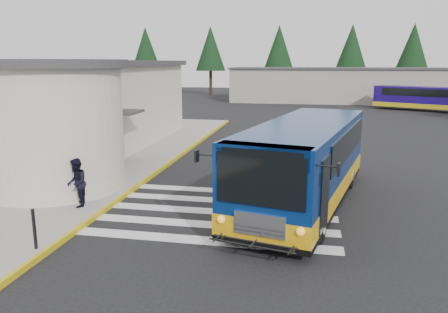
% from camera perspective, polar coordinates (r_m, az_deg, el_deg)
% --- Properties ---
extents(ground, '(140.00, 140.00, 0.00)m').
position_cam_1_polar(ground, '(15.24, 1.22, -6.35)').
color(ground, black).
rests_on(ground, ground).
extents(sidewalk, '(10.00, 34.00, 0.15)m').
position_cam_1_polar(sidewalk, '(22.04, -20.61, -1.09)').
color(sidewalk, gray).
rests_on(sidewalk, ground).
extents(curb_strip, '(0.12, 34.00, 0.16)m').
position_cam_1_polar(curb_strip, '(19.93, -8.36, -1.76)').
color(curb_strip, gold).
rests_on(curb_strip, ground).
extents(station_building, '(12.70, 18.70, 4.80)m').
position_cam_1_polar(station_building, '(25.06, -21.21, 6.18)').
color(station_building, beige).
rests_on(station_building, ground).
extents(crosswalk, '(8.00, 5.35, 0.01)m').
position_cam_1_polar(crosswalk, '(14.58, -1.27, -7.19)').
color(crosswalk, silver).
rests_on(crosswalk, ground).
extents(depot_building, '(26.40, 8.40, 4.20)m').
position_cam_1_polar(depot_building, '(56.42, 14.74, 9.05)').
color(depot_building, gray).
rests_on(depot_building, ground).
extents(tree_line, '(58.40, 4.40, 10.00)m').
position_cam_1_polar(tree_line, '(64.38, 14.78, 13.55)').
color(tree_line, black).
rests_on(tree_line, ground).
extents(transit_bus, '(5.15, 10.46, 2.87)m').
position_cam_1_polar(transit_bus, '(15.19, 10.48, -1.23)').
color(transit_bus, navy).
rests_on(transit_bus, ground).
extents(pedestrian_b, '(0.89, 0.97, 1.62)m').
position_cam_1_polar(pedestrian_b, '(15.20, -18.70, -3.27)').
color(pedestrian_b, black).
rests_on(pedestrian_b, sidewalk).
extents(bollard, '(0.09, 0.09, 1.07)m').
position_cam_1_polar(bollard, '(12.29, -23.53, -8.67)').
color(bollard, black).
rests_on(bollard, sidewalk).
extents(far_bus_a, '(8.26, 5.71, 2.09)m').
position_cam_1_polar(far_bus_a, '(49.03, 23.84, 7.12)').
color(far_bus_a, '#18075C').
rests_on(far_bus_a, ground).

